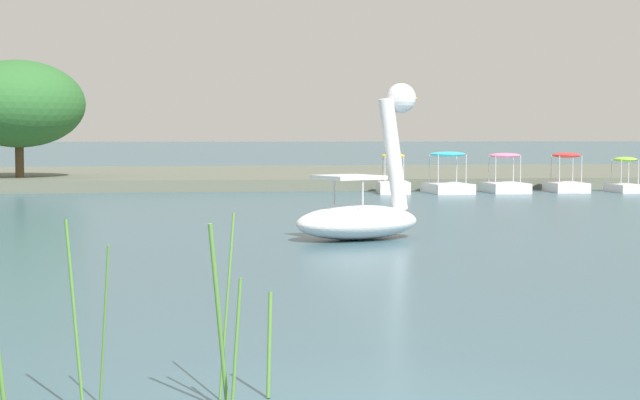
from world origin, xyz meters
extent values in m
cube|color=#5B6051|center=(0.00, 41.79, 0.23)|extent=(114.18, 18.96, 0.45)
ellipsoid|color=white|center=(2.47, 13.69, 0.36)|extent=(3.21, 2.54, 0.71)
cylinder|color=white|center=(3.31, 14.04, 1.76)|extent=(0.78, 0.57, 2.41)
sphere|color=white|center=(3.49, 14.12, 2.96)|extent=(0.83, 0.83, 0.64)
cone|color=yellow|center=(3.72, 14.22, 2.96)|extent=(0.49, 0.47, 0.35)
cube|color=white|center=(2.27, 13.60, 1.30)|extent=(1.52, 1.55, 0.08)
cylinder|color=silver|center=(2.48, 13.10, 1.01)|extent=(0.04, 0.04, 0.59)
cylinder|color=silver|center=(2.06, 14.10, 1.01)|extent=(0.04, 0.04, 0.59)
cube|color=white|center=(6.91, 30.53, 0.22)|extent=(1.36, 2.19, 0.44)
ellipsoid|color=yellow|center=(6.91, 30.53, 1.39)|extent=(1.00, 1.20, 0.20)
cylinder|color=#B7B7BF|center=(6.62, 31.01, 0.92)|extent=(0.04, 0.04, 0.95)
cylinder|color=#B7B7BF|center=(7.31, 30.93, 0.92)|extent=(0.04, 0.04, 0.95)
cylinder|color=#B7B7BF|center=(6.51, 30.14, 0.92)|extent=(0.04, 0.04, 0.95)
cylinder|color=#B7B7BF|center=(7.20, 30.05, 0.92)|extent=(0.04, 0.04, 0.95)
cube|color=white|center=(8.96, 30.37, 0.18)|extent=(1.57, 2.33, 0.37)
ellipsoid|color=#2DB7D1|center=(8.96, 30.37, 1.46)|extent=(1.43, 1.42, 0.20)
cylinder|color=#B7B7BF|center=(8.39, 30.87, 0.91)|extent=(0.04, 0.04, 1.09)
cylinder|color=#B7B7BF|center=(9.47, 30.93, 0.91)|extent=(0.04, 0.04, 1.09)
cylinder|color=#B7B7BF|center=(8.45, 29.80, 0.91)|extent=(0.04, 0.04, 1.09)
cylinder|color=#B7B7BF|center=(9.53, 29.86, 0.91)|extent=(0.04, 0.04, 1.09)
cube|color=white|center=(11.20, 30.42, 0.19)|extent=(1.41, 2.27, 0.37)
ellipsoid|color=pink|center=(11.20, 30.42, 1.40)|extent=(1.21, 1.04, 0.20)
cylinder|color=#B7B7BF|center=(10.72, 30.83, 0.89)|extent=(0.04, 0.04, 1.03)
cylinder|color=#B7B7BF|center=(11.68, 30.83, 0.89)|extent=(0.04, 0.04, 1.03)
cylinder|color=#B7B7BF|center=(10.71, 30.01, 0.89)|extent=(0.04, 0.04, 1.03)
cylinder|color=#B7B7BF|center=(11.68, 30.00, 0.89)|extent=(0.04, 0.04, 1.03)
cube|color=white|center=(13.69, 30.54, 0.18)|extent=(1.43, 2.23, 0.36)
ellipsoid|color=red|center=(13.69, 30.54, 1.40)|extent=(1.17, 1.44, 0.20)
cylinder|color=#B7B7BF|center=(13.31, 31.12, 0.88)|extent=(0.04, 0.04, 1.04)
cylinder|color=#B7B7BF|center=(14.16, 31.05, 0.88)|extent=(0.04, 0.04, 1.04)
cylinder|color=#B7B7BF|center=(13.22, 30.03, 0.88)|extent=(0.04, 0.04, 1.04)
cylinder|color=#B7B7BF|center=(14.08, 29.97, 0.88)|extent=(0.04, 0.04, 1.04)
cube|color=white|center=(15.83, 30.00, 0.15)|extent=(0.98, 1.88, 0.31)
ellipsoid|color=#8CCC38|center=(15.83, 30.00, 1.25)|extent=(0.88, 1.12, 0.20)
cylinder|color=#B7B7BF|center=(15.49, 30.45, 0.78)|extent=(0.04, 0.04, 0.94)
cylinder|color=#B7B7BF|center=(16.18, 30.44, 0.78)|extent=(0.04, 0.04, 0.94)
cylinder|color=#B7B7BF|center=(15.48, 29.57, 0.78)|extent=(0.04, 0.04, 0.94)
cylinder|color=#B7B7BF|center=(16.16, 29.55, 0.78)|extent=(0.04, 0.04, 0.94)
cylinder|color=#4C3823|center=(-7.37, 35.79, 1.56)|extent=(0.35, 0.35, 2.22)
ellipsoid|color=#2D662D|center=(-7.37, 35.79, 3.43)|extent=(7.44, 7.50, 3.52)
cylinder|color=#4C7F33|center=(-2.15, 0.58, 0.76)|extent=(0.15, 0.12, 1.52)
cylinder|color=#4C7F33|center=(-0.92, 0.32, 0.54)|extent=(0.10, 0.06, 1.08)
cylinder|color=#4C7F33|center=(-0.60, 0.90, 0.44)|extent=(0.07, 0.15, 0.87)
cylinder|color=#4C7F33|center=(-0.95, 0.91, 0.77)|extent=(0.15, 0.14, 1.53)
cylinder|color=#4C7F33|center=(-1.01, 0.61, 0.58)|extent=(0.12, 0.14, 1.16)
cylinder|color=#4C7F33|center=(-1.04, 0.43, 0.75)|extent=(0.17, 0.18, 1.50)
cylinder|color=#4C7F33|center=(-1.94, 0.78, 0.66)|extent=(0.11, 0.17, 1.30)
camera|label=1|loc=(-1.42, -7.60, 2.17)|focal=58.51mm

